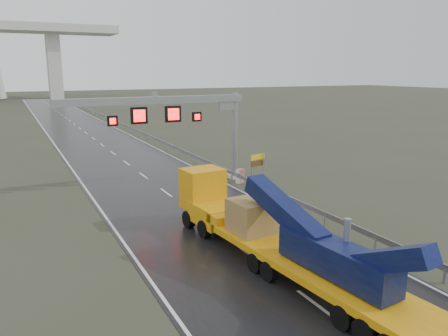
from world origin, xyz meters
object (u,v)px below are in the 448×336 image
heavy_haul_truck (266,229)px  exit_sign_pair (258,163)px  sign_gantry (181,115)px  striped_barrier (240,176)px

heavy_haul_truck → exit_sign_pair: heavy_haul_truck is taller
sign_gantry → heavy_haul_truck: bearing=-96.3°
heavy_haul_truck → striped_barrier: 15.02m
sign_gantry → striped_barrier: 6.88m
heavy_haul_truck → exit_sign_pair: 14.59m
sign_gantry → exit_sign_pair: (5.40, -2.77, -3.86)m
heavy_haul_truck → exit_sign_pair: (7.12, 12.73, 0.18)m
sign_gantry → heavy_haul_truck: (-1.72, -15.51, -4.03)m
heavy_haul_truck → exit_sign_pair: size_ratio=6.96×
sign_gantry → striped_barrier: (4.32, -1.79, -5.04)m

